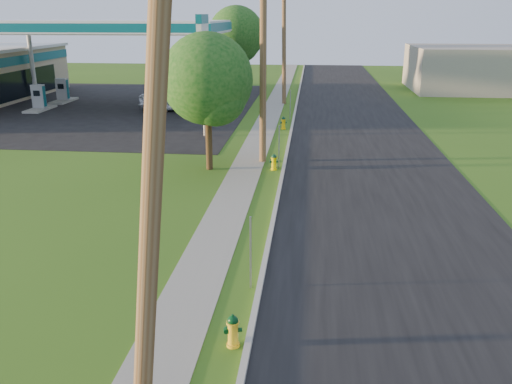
# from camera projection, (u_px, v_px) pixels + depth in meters

# --- Properties ---
(road) EXTENTS (8.00, 120.00, 0.02)m
(road) POSITION_uv_depth(u_px,v_px,m) (387.00, 216.00, 19.34)
(road) COLOR black
(road) RESTS_ON ground
(curb) EXTENTS (0.15, 120.00, 0.15)m
(curb) POSITION_uv_depth(u_px,v_px,m) (275.00, 210.00, 19.71)
(curb) COLOR #A8A69A
(curb) RESTS_ON ground
(sidewalk) EXTENTS (1.50, 120.00, 0.03)m
(sidewalk) POSITION_uv_depth(u_px,v_px,m) (228.00, 210.00, 19.90)
(sidewalk) COLOR gray
(sidewalk) RESTS_ON ground
(forecourt) EXTENTS (26.00, 28.00, 0.02)m
(forecourt) POSITION_uv_depth(u_px,v_px,m) (83.00, 106.00, 42.12)
(forecourt) COLOR black
(forecourt) RESTS_ON ground
(utility_pole_near) EXTENTS (1.40, 0.32, 9.48)m
(utility_pole_near) POSITION_uv_depth(u_px,v_px,m) (153.00, 162.00, 7.94)
(utility_pole_near) COLOR brown
(utility_pole_near) RESTS_ON ground
(utility_pole_mid) EXTENTS (1.40, 0.32, 9.80)m
(utility_pole_mid) POSITION_uv_depth(u_px,v_px,m) (263.00, 57.00, 24.90)
(utility_pole_mid) COLOR brown
(utility_pole_mid) RESTS_ON ground
(utility_pole_far) EXTENTS (1.40, 0.32, 9.50)m
(utility_pole_far) POSITION_uv_depth(u_px,v_px,m) (284.00, 42.00, 41.95)
(utility_pole_far) COLOR brown
(utility_pole_far) RESTS_ON ground
(sign_post_near) EXTENTS (0.05, 0.04, 2.00)m
(sign_post_near) POSITION_uv_depth(u_px,v_px,m) (251.00, 253.00, 13.96)
(sign_post_near) COLOR gray
(sign_post_near) RESTS_ON ground
(sign_post_mid) EXTENTS (0.05, 0.04, 2.00)m
(sign_post_mid) POSITION_uv_depth(u_px,v_px,m) (279.00, 147.00, 25.11)
(sign_post_mid) COLOR gray
(sign_post_mid) RESTS_ON ground
(sign_post_far) EXTENTS (0.05, 0.04, 2.00)m
(sign_post_far) POSITION_uv_depth(u_px,v_px,m) (290.00, 105.00, 36.64)
(sign_post_far) COLOR gray
(sign_post_far) RESTS_ON ground
(gas_canopy) EXTENTS (18.18, 9.18, 6.40)m
(gas_canopy) POSITION_uv_depth(u_px,v_px,m) (101.00, 28.00, 40.08)
(gas_canopy) COLOR silver
(gas_canopy) RESTS_ON ground
(fuel_pump_nw) EXTENTS (1.20, 3.20, 1.90)m
(fuel_pump_nw) POSITION_uv_depth(u_px,v_px,m) (39.00, 101.00, 40.25)
(fuel_pump_nw) COLOR #A8A69A
(fuel_pump_nw) RESTS_ON ground
(fuel_pump_ne) EXTENTS (1.20, 3.20, 1.90)m
(fuel_pump_ne) POSITION_uv_depth(u_px,v_px,m) (157.00, 103.00, 39.37)
(fuel_pump_ne) COLOR #A8A69A
(fuel_pump_ne) RESTS_ON ground
(fuel_pump_sw) EXTENTS (1.20, 3.20, 1.90)m
(fuel_pump_sw) POSITION_uv_depth(u_px,v_px,m) (63.00, 93.00, 44.03)
(fuel_pump_sw) COLOR #A8A69A
(fuel_pump_sw) RESTS_ON ground
(fuel_pump_se) EXTENTS (1.20, 3.20, 1.90)m
(fuel_pump_se) POSITION_uv_depth(u_px,v_px,m) (171.00, 95.00, 43.15)
(fuel_pump_se) COLOR #A8A69A
(fuel_pump_se) RESTS_ON ground
(price_pylon) EXTENTS (0.34, 2.04, 6.85)m
(price_pylon) POSITION_uv_depth(u_px,v_px,m) (203.00, 41.00, 30.33)
(price_pylon) COLOR gray
(price_pylon) RESTS_ON ground
(distant_building) EXTENTS (14.00, 10.00, 4.00)m
(distant_building) POSITION_uv_depth(u_px,v_px,m) (488.00, 69.00, 50.47)
(distant_building) COLOR gray
(distant_building) RESTS_ON ground
(tree_verge) EXTENTS (4.07, 4.07, 6.17)m
(tree_verge) POSITION_uv_depth(u_px,v_px,m) (209.00, 83.00, 23.84)
(tree_verge) COLOR #332717
(tree_verge) RESTS_ON ground
(tree_lot) EXTENTS (5.04, 5.04, 7.64)m
(tree_lot) POSITION_uv_depth(u_px,v_px,m) (237.00, 36.00, 49.14)
(tree_lot) COLOR #332717
(tree_lot) RESTS_ON ground
(hydrant_near) EXTENTS (0.40, 0.36, 0.78)m
(hydrant_near) POSITION_uv_depth(u_px,v_px,m) (233.00, 331.00, 11.65)
(hydrant_near) COLOR yellow
(hydrant_near) RESTS_ON ground
(hydrant_mid) EXTENTS (0.40, 0.36, 0.77)m
(hydrant_mid) POSITION_uv_depth(u_px,v_px,m) (274.00, 162.00, 24.91)
(hydrant_mid) COLOR #F2D600
(hydrant_mid) RESTS_ON ground
(hydrant_far) EXTENTS (0.42, 0.37, 0.80)m
(hydrant_far) POSITION_uv_depth(u_px,v_px,m) (283.00, 123.00, 33.75)
(hydrant_far) COLOR #E7B80B
(hydrant_far) RESTS_ON ground
(car_silver) EXTENTS (4.81, 2.01, 1.63)m
(car_silver) POSITION_uv_depth(u_px,v_px,m) (172.00, 100.00, 40.03)
(car_silver) COLOR silver
(car_silver) RESTS_ON ground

